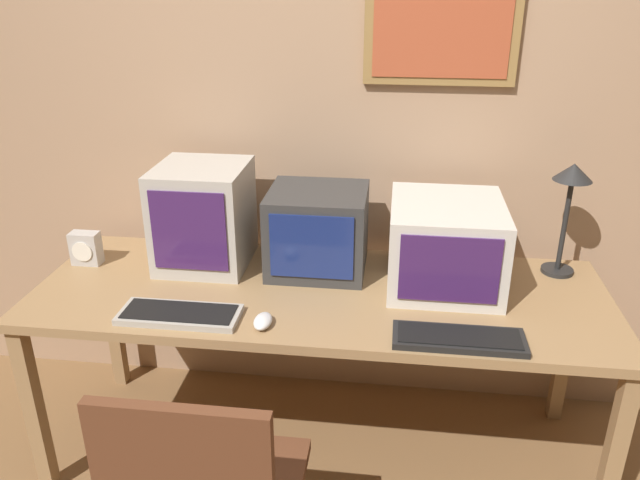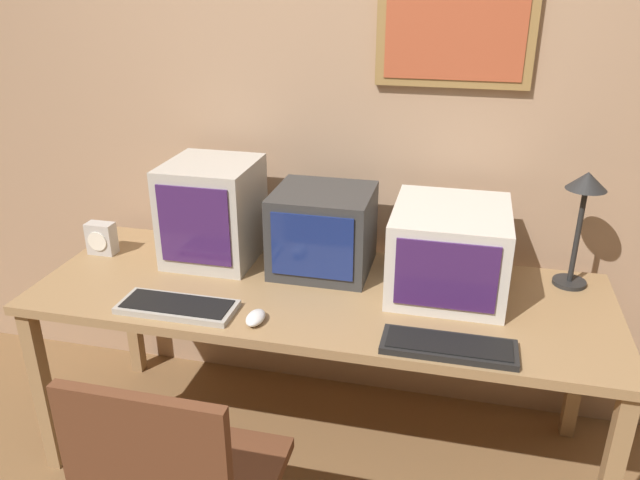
# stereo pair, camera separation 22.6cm
# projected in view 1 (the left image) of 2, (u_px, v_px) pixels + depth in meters

# --- Properties ---
(wall_back) EXTENTS (8.00, 0.08, 2.60)m
(wall_back) POSITION_uv_depth(u_px,v_px,m) (336.00, 118.00, 2.58)
(wall_back) COLOR tan
(wall_back) RESTS_ON ground_plane
(desk) EXTENTS (2.15, 0.78, 0.76)m
(desk) POSITION_uv_depth(u_px,v_px,m) (320.00, 305.00, 2.37)
(desk) COLOR #99754C
(desk) RESTS_ON ground_plane
(monitor_left) EXTENTS (0.35, 0.37, 0.41)m
(monitor_left) POSITION_uv_depth(u_px,v_px,m) (204.00, 216.00, 2.49)
(monitor_left) COLOR #B7B2A8
(monitor_left) RESTS_ON desk
(monitor_center) EXTENTS (0.38, 0.36, 0.33)m
(monitor_center) POSITION_uv_depth(u_px,v_px,m) (318.00, 230.00, 2.46)
(monitor_center) COLOR #333333
(monitor_center) RESTS_ON desk
(monitor_right) EXTENTS (0.42, 0.47, 0.32)m
(monitor_right) POSITION_uv_depth(u_px,v_px,m) (445.00, 244.00, 2.34)
(monitor_right) COLOR beige
(monitor_right) RESTS_ON desk
(keyboard_main) EXTENTS (0.42, 0.17, 0.03)m
(keyboard_main) POSITION_uv_depth(u_px,v_px,m) (180.00, 314.00, 2.15)
(keyboard_main) COLOR #A8A399
(keyboard_main) RESTS_ON desk
(keyboard_side) EXTENTS (0.43, 0.15, 0.03)m
(keyboard_side) POSITION_uv_depth(u_px,v_px,m) (459.00, 338.00, 2.01)
(keyboard_side) COLOR black
(keyboard_side) RESTS_ON desk
(mouse_near_keyboard) EXTENTS (0.06, 0.11, 0.04)m
(mouse_near_keyboard) POSITION_uv_depth(u_px,v_px,m) (263.00, 321.00, 2.10)
(mouse_near_keyboard) COLOR silver
(mouse_near_keyboard) RESTS_ON desk
(desk_clock) EXTENTS (0.12, 0.07, 0.14)m
(desk_clock) POSITION_uv_depth(u_px,v_px,m) (86.00, 248.00, 2.53)
(desk_clock) COLOR #B7B2AD
(desk_clock) RESTS_ON desk
(desk_lamp) EXTENTS (0.14, 0.14, 0.45)m
(desk_lamp) POSITION_uv_depth(u_px,v_px,m) (570.00, 191.00, 2.35)
(desk_lamp) COLOR black
(desk_lamp) RESTS_ON desk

